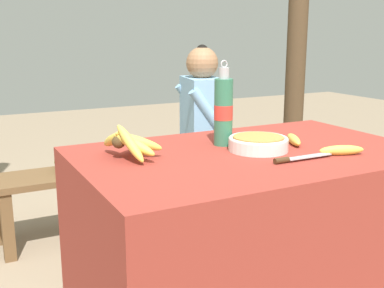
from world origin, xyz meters
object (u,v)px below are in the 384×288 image
object	(u,v)px
loose_banana_front	(342,150)
knife	(295,158)
serving_bowl	(258,142)
banana_bunch_green	(66,163)
banana_bunch_ripe	(129,141)
wooden_bench	(146,171)
seated_vendor	(195,121)
support_post_far	(298,13)
water_bottle	(223,111)
loose_banana_side	(294,140)

from	to	relation	value
loose_banana_front	knife	world-z (taller)	loose_banana_front
serving_bowl	banana_bunch_green	size ratio (longest dim) A/B	0.74
banana_bunch_ripe	wooden_bench	size ratio (longest dim) A/B	0.15
banana_bunch_ripe	wooden_bench	bearing A→B (deg)	65.65
loose_banana_front	banana_bunch_green	distance (m)	1.59
serving_bowl	seated_vendor	world-z (taller)	seated_vendor
banana_bunch_ripe	serving_bowl	bearing A→B (deg)	-13.09
serving_bowl	banana_bunch_green	distance (m)	1.33
banana_bunch_ripe	knife	distance (m)	0.57
knife	support_post_far	size ratio (longest dim) A/B	0.09
banana_bunch_ripe	wooden_bench	world-z (taller)	banana_bunch_ripe
knife	water_bottle	bearing A→B (deg)	105.29
knife	banana_bunch_green	size ratio (longest dim) A/B	0.78
loose_banana_front	loose_banana_side	xyz separation A→B (m)	(-0.04, 0.22, 0.00)
knife	seated_vendor	xyz separation A→B (m)	(0.35, 1.38, -0.13)
wooden_bench	loose_banana_front	bearing A→B (deg)	-82.71
water_bottle	knife	distance (m)	0.36
water_bottle	loose_banana_side	distance (m)	0.30
banana_bunch_ripe	serving_bowl	distance (m)	0.48
loose_banana_side	knife	bearing A→B (deg)	-128.11
serving_bowl	seated_vendor	size ratio (longest dim) A/B	0.20
banana_bunch_ripe	seated_vendor	size ratio (longest dim) A/B	0.25
loose_banana_front	banana_bunch_green	world-z (taller)	loose_banana_front
serving_bowl	loose_banana_front	size ratio (longest dim) A/B	1.33
banana_bunch_ripe	support_post_far	world-z (taller)	support_post_far
knife	serving_bowl	bearing A→B (deg)	95.71
banana_bunch_green	support_post_far	world-z (taller)	support_post_far
serving_bowl	loose_banana_front	xyz separation A→B (m)	(0.22, -0.20, -0.01)
knife	support_post_far	xyz separation A→B (m)	(1.30, 1.60, 0.55)
serving_bowl	wooden_bench	xyz separation A→B (m)	(0.04, 1.22, -0.43)
water_bottle	seated_vendor	xyz separation A→B (m)	(0.44, 1.06, -0.25)
wooden_bench	banana_bunch_green	world-z (taller)	banana_bunch_green
banana_bunch_green	knife	bearing A→B (deg)	-71.82
knife	wooden_bench	xyz separation A→B (m)	(0.02, 1.41, -0.41)
loose_banana_front	water_bottle	bearing A→B (deg)	131.32
banana_bunch_ripe	support_post_far	distance (m)	2.26
loose_banana_front	wooden_bench	distance (m)	1.49
water_bottle	banana_bunch_green	world-z (taller)	water_bottle
serving_bowl	water_bottle	bearing A→B (deg)	117.52
loose_banana_front	wooden_bench	bearing A→B (deg)	97.29
serving_bowl	support_post_far	size ratio (longest dim) A/B	0.08
water_bottle	wooden_bench	size ratio (longest dim) A/B	0.18
serving_bowl	banana_bunch_green	bearing A→B (deg)	109.97
loose_banana_front	support_post_far	bearing A→B (deg)	55.71
serving_bowl	wooden_bench	size ratio (longest dim) A/B	0.12
serving_bowl	loose_banana_side	xyz separation A→B (m)	(0.18, 0.02, -0.01)
wooden_bench	seated_vendor	world-z (taller)	seated_vendor
knife	banana_bunch_green	world-z (taller)	knife
banana_bunch_ripe	knife	bearing A→B (deg)	-31.57
serving_bowl	support_post_far	distance (m)	2.00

